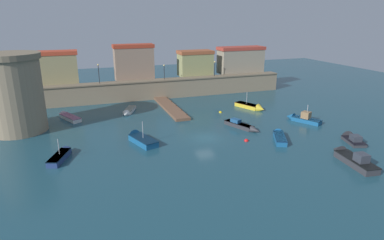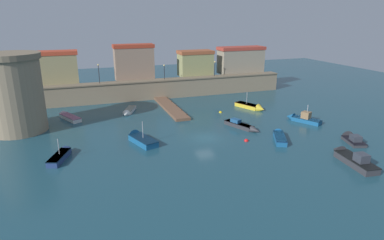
% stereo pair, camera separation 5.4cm
% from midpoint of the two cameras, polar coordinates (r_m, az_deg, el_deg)
% --- Properties ---
extents(ground_plane, '(141.82, 141.82, 0.00)m').
position_cam_midpoint_polar(ground_plane, '(45.90, 2.33, -3.11)').
color(ground_plane, '#1E4756').
extents(quay_wall, '(53.54, 2.71, 3.84)m').
position_cam_midpoint_polar(quay_wall, '(68.15, -5.36, 5.44)').
color(quay_wall, gray).
rests_on(quay_wall, ground).
extents(old_town_backdrop, '(52.37, 4.19, 7.19)m').
position_cam_midpoint_polar(old_town_backdrop, '(70.09, -6.73, 9.73)').
color(old_town_backdrop, '#91885E').
rests_on(old_town_backdrop, ground).
extents(fortress_tower, '(8.44, 8.44, 11.35)m').
position_cam_midpoint_polar(fortress_tower, '(53.34, -28.45, 4.14)').
color(fortress_tower, gray).
rests_on(fortress_tower, ground).
extents(pier_dock, '(2.46, 15.44, 0.70)m').
position_cam_midpoint_polar(pier_dock, '(60.04, -3.71, 2.14)').
color(pier_dock, brown).
rests_on(pier_dock, ground).
extents(quay_lamp_0, '(0.32, 0.32, 3.69)m').
position_cam_midpoint_polar(quay_lamp_0, '(65.58, -15.85, 8.23)').
color(quay_lamp_0, black).
rests_on(quay_lamp_0, quay_wall).
extents(quay_lamp_1, '(0.32, 0.32, 2.98)m').
position_cam_midpoint_polar(quay_lamp_1, '(67.63, -4.81, 8.75)').
color(quay_lamp_1, black).
rests_on(quay_lamp_1, quay_wall).
extents(quay_lamp_2, '(0.32, 0.32, 3.19)m').
position_cam_midpoint_polar(quay_lamp_2, '(71.17, 3.99, 9.31)').
color(quay_lamp_2, black).
rests_on(quay_lamp_2, quay_wall).
extents(moored_boat_0, '(4.05, 6.47, 1.30)m').
position_cam_midpoint_polar(moored_boat_0, '(58.15, -20.75, 0.61)').
color(moored_boat_0, white).
rests_on(moored_boat_0, ground).
extents(moored_boat_1, '(3.48, 6.35, 1.41)m').
position_cam_midpoint_polar(moored_boat_1, '(50.08, 8.79, -1.01)').
color(moored_boat_1, '#333338').
rests_on(moored_boat_1, ground).
extents(moored_boat_2, '(3.12, 5.68, 2.85)m').
position_cam_midpoint_polar(moored_boat_2, '(42.50, -21.59, -5.59)').
color(moored_boat_2, navy).
rests_on(moored_boat_2, ground).
extents(moored_boat_3, '(2.63, 7.12, 2.20)m').
position_cam_midpoint_polar(moored_boat_3, '(42.54, 25.83, -5.94)').
color(moored_boat_3, '#333338').
rests_on(moored_boat_3, ground).
extents(moored_boat_4, '(3.96, 5.78, 3.27)m').
position_cam_midpoint_polar(moored_boat_4, '(55.64, 18.52, 0.27)').
color(moored_boat_4, '#195689').
rests_on(moored_boat_4, ground).
extents(moored_boat_6, '(3.05, 4.85, 1.82)m').
position_cam_midpoint_polar(moored_boat_6, '(49.57, 25.85, -2.92)').
color(moored_boat_6, '#333338').
rests_on(moored_boat_6, ground).
extents(moored_boat_7, '(3.93, 6.25, 3.28)m').
position_cam_midpoint_polar(moored_boat_7, '(61.00, 10.39, 2.28)').
color(moored_boat_7, gold).
rests_on(moored_boat_7, ground).
extents(moored_boat_8, '(3.35, 5.57, 1.23)m').
position_cam_midpoint_polar(moored_boat_8, '(58.46, -10.94, 1.49)').
color(moored_boat_8, white).
rests_on(moored_boat_8, ground).
extents(moored_boat_9, '(3.77, 5.79, 1.27)m').
position_cam_midpoint_polar(moored_boat_9, '(46.96, 14.88, -2.70)').
color(moored_boat_9, '#195689').
rests_on(moored_boat_9, ground).
extents(moored_boat_10, '(3.72, 6.42, 3.57)m').
position_cam_midpoint_polar(moored_boat_10, '(44.96, -9.08, -3.17)').
color(moored_boat_10, '#195689').
rests_on(moored_boat_10, ground).
extents(mooring_buoy_0, '(0.53, 0.53, 0.53)m').
position_cam_midpoint_polar(mooring_buoy_0, '(57.94, 4.98, 1.29)').
color(mooring_buoy_0, yellow).
rests_on(mooring_buoy_0, ground).
extents(mooring_buoy_1, '(0.61, 0.61, 0.61)m').
position_cam_midpoint_polar(mooring_buoy_1, '(45.32, 9.42, -3.62)').
color(mooring_buoy_1, red).
rests_on(mooring_buoy_1, ground).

